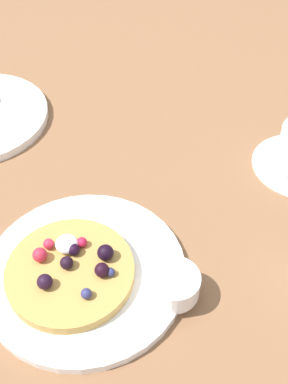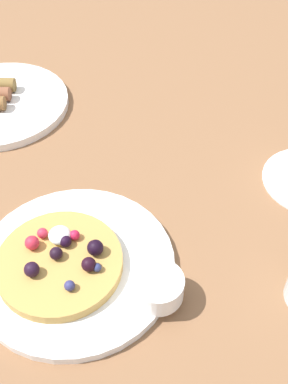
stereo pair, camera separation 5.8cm
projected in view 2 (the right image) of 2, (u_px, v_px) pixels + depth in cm
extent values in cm
cube|color=brown|center=(103.00, 208.00, 67.96)|extent=(175.36, 150.12, 3.00)
cylinder|color=white|center=(75.00, 265.00, 58.75)|extent=(24.83, 24.83, 1.27)
cylinder|color=#BD8F45|center=(59.00, 263.00, 57.33)|extent=(15.42, 15.42, 1.43)
sphere|color=black|center=(89.00, 264.00, 55.30)|extent=(1.74, 1.74, 1.74)
sphere|color=red|center=(32.00, 243.00, 57.43)|extent=(1.77, 1.77, 1.77)
sphere|color=#353A5C|center=(56.00, 253.00, 56.70)|extent=(1.30, 1.30, 1.30)
sphere|color=navy|center=(97.00, 268.00, 55.41)|extent=(1.05, 1.05, 1.05)
sphere|color=#C82B42|center=(42.00, 233.00, 58.71)|extent=(1.35, 1.35, 1.35)
sphere|color=red|center=(64.00, 235.00, 58.55)|extent=(1.21, 1.21, 1.21)
sphere|color=black|center=(31.00, 269.00, 54.81)|extent=(1.82, 1.82, 1.82)
sphere|color=black|center=(95.00, 248.00, 56.79)|extent=(1.99, 1.99, 1.99)
sphere|color=navy|center=(70.00, 286.00, 53.60)|extent=(1.26, 1.26, 1.26)
sphere|color=#C71C3F|center=(75.00, 235.00, 58.55)|extent=(1.28, 1.28, 1.28)
sphere|color=black|center=(65.00, 241.00, 57.75)|extent=(1.51, 1.51, 1.51)
sphere|color=black|center=(56.00, 253.00, 56.46)|extent=(1.59, 1.59, 1.59)
ellipsoid|color=white|center=(59.00, 235.00, 58.32)|extent=(2.80, 2.80, 1.68)
cylinder|color=white|center=(158.00, 287.00, 54.12)|extent=(5.97, 5.97, 3.00)
cylinder|color=#70300C|center=(158.00, 284.00, 53.69)|extent=(4.90, 4.90, 0.36)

